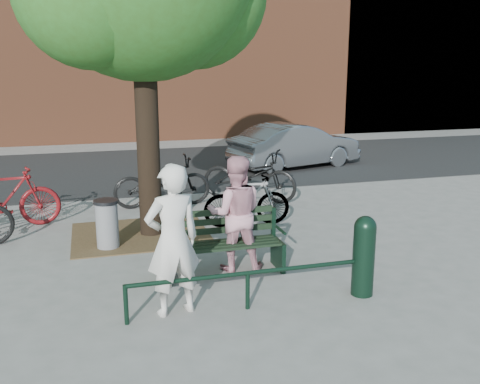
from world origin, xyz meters
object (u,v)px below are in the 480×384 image
object	(u,v)px
person_right	(235,213)
bollard	(364,253)
bicycle_c	(162,182)
person_left	(173,240)
litter_bin	(107,224)
park_bench	(223,241)
parked_car	(295,146)

from	to	relation	value
person_right	bollard	bearing A→B (deg)	147.96
person_right	bicycle_c	size ratio (longest dim) A/B	0.83
person_left	person_right	xyz separation A→B (m)	(1.11, 1.20, -0.08)
person_left	bicycle_c	distance (m)	5.16
bollard	litter_bin	size ratio (longest dim) A/B	1.32
park_bench	bollard	distance (m)	2.05
person_right	bicycle_c	distance (m)	3.96
litter_bin	bicycle_c	bearing A→B (deg)	62.64
park_bench	person_right	world-z (taller)	person_right
person_left	litter_bin	xyz separation A→B (m)	(-0.69, 2.68, -0.52)
person_right	bollard	size ratio (longest dim) A/B	1.58
bollard	bicycle_c	distance (m)	5.61
person_right	person_left	bearing A→B (deg)	59.42
parked_car	bollard	bearing A→B (deg)	148.00
bicycle_c	parked_car	world-z (taller)	parked_car
litter_bin	parked_car	distance (m)	8.08
person_right	litter_bin	bearing A→B (deg)	-27.11
park_bench	person_left	world-z (taller)	person_left
park_bench	litter_bin	distance (m)	2.22
bollard	bicycle_c	bearing A→B (deg)	110.18
person_right	parked_car	xyz separation A→B (m)	(3.84, 7.26, -0.21)
bollard	parked_car	world-z (taller)	parked_car
person_left	bollard	distance (m)	2.53
bollard	parked_car	xyz separation A→B (m)	(2.45, 8.61, 0.07)
bollard	person_right	bearing A→B (deg)	135.65
person_left	bollard	size ratio (longest dim) A/B	1.73
litter_bin	parked_car	bearing A→B (deg)	45.67
person_left	parked_car	size ratio (longest dim) A/B	0.47
bollard	parked_car	distance (m)	8.96
park_bench	person_left	xyz separation A→B (m)	(-0.90, -1.13, 0.47)
park_bench	bicycle_c	bearing A→B (deg)	94.81
litter_bin	park_bench	bearing A→B (deg)	-44.35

